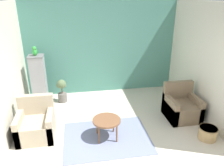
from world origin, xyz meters
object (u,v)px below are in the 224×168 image
armchair_left (36,125)px  parrot (35,51)px  coffee_table (107,122)px  wicker_basket (208,133)px  armchair_right (181,107)px  birdcage (39,82)px  potted_plant (62,90)px

armchair_left → parrot: size_ratio=3.41×
coffee_table → wicker_basket: 2.17m
wicker_basket → armchair_right: bearing=99.8°
parrot → coffee_table: bearing=-50.7°
birdcage → potted_plant: size_ratio=2.07×
armchair_left → armchair_right: same height
armchair_right → parrot: size_ratio=3.41×
armchair_left → armchair_right: (3.44, 0.20, 0.00)m
coffee_table → potted_plant: potted_plant is taller
potted_plant → armchair_left: bearing=-107.2°
armchair_left → wicker_basket: armchair_left is taller
armchair_right → parrot: 4.00m
armchair_left → potted_plant: armchair_left is taller
parrot → potted_plant: 1.28m
parrot → wicker_basket: size_ratio=0.65×
armchair_right → parrot: (-3.54, 1.41, 1.22)m
potted_plant → birdcage: bearing=178.0°
parrot → armchair_left: bearing=-86.4°
coffee_table → potted_plant: 2.15m
armchair_left → parrot: (-0.10, 1.60, 1.22)m
birdcage → potted_plant: 0.65m
coffee_table → armchair_left: armchair_left is taller
armchair_right → birdcage: (-3.54, 1.40, 0.36)m
armchair_right → wicker_basket: (0.16, -0.93, -0.13)m
coffee_table → parrot: 2.73m
coffee_table → armchair_left: size_ratio=0.69×
parrot → wicker_basket: bearing=-32.3°
armchair_left → wicker_basket: (3.59, -0.73, -0.13)m
birdcage → armchair_left: bearing=-86.4°
coffee_table → wicker_basket: (2.11, -0.40, -0.26)m
coffee_table → birdcage: birdcage is taller
parrot → potted_plant: size_ratio=0.37×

